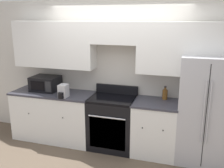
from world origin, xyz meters
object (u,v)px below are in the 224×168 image
(oven_range, at_px, (112,122))
(refrigerator, at_px, (204,110))
(bottle, at_px, (165,94))
(microwave, at_px, (46,83))

(oven_range, height_order, refrigerator, refrigerator)
(refrigerator, distance_m, bottle, 0.68)
(oven_range, distance_m, microwave, 1.49)
(oven_range, xyz_separation_m, microwave, (-1.36, 0.07, 0.60))
(oven_range, distance_m, bottle, 1.06)
(microwave, bearing_deg, oven_range, -3.08)
(refrigerator, xyz_separation_m, microwave, (-2.88, 0.03, 0.20))
(refrigerator, relative_size, microwave, 3.44)
(oven_range, xyz_separation_m, bottle, (0.88, 0.20, 0.55))
(bottle, bearing_deg, refrigerator, -13.76)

